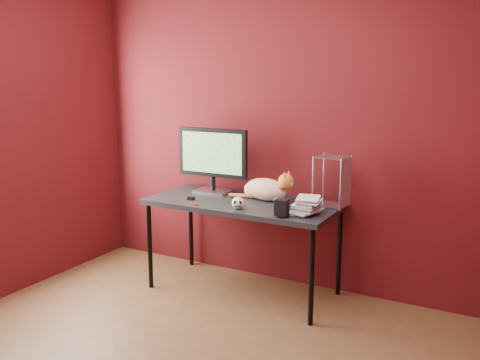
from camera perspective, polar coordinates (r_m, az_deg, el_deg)
The scene contains 11 objects.
room at distance 2.86m, azimuth -10.11°, elevation 5.23°, with size 3.52×3.52×2.61m.
desk at distance 4.21m, azimuth 0.33°, elevation -2.92°, with size 1.50×0.70×0.75m.
monitor at distance 4.43m, azimuth -2.93°, elevation 2.45°, with size 0.63×0.21×0.54m.
cat at distance 4.21m, azimuth 2.81°, elevation -0.98°, with size 0.55×0.25×0.26m.
skull_mug at distance 3.95m, azimuth -0.21°, elevation -2.45°, with size 0.09×0.10×0.09m.
speaker at distance 3.75m, azimuth 4.48°, elevation -3.06°, with size 0.11×0.11×0.12m.
book_stack at distance 3.79m, azimuth 6.34°, elevation 6.14°, with size 0.21×0.25×1.30m.
wire_rack at distance 4.06m, azimuth 9.77°, elevation -0.12°, with size 0.24×0.20×0.39m.
pocket_knife at distance 4.09m, azimuth -5.03°, elevation -2.55°, with size 0.07×0.02×0.01m, color #A5240C.
black_gadget at distance 4.25m, azimuth -5.24°, elevation -1.95°, with size 0.05×0.03×0.03m, color black.
washer at distance 4.11m, azimuth -4.68°, elevation -2.55°, with size 0.05×0.05×0.00m, color #A4A3A8.
Camera 1 is at (1.78, -2.22, 1.75)m, focal length 40.00 mm.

